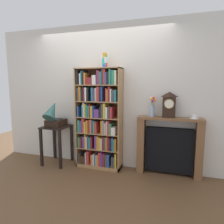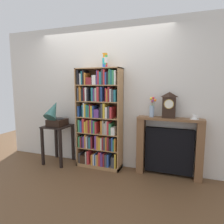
{
  "view_description": "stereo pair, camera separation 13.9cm",
  "coord_description": "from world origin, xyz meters",
  "px_view_note": "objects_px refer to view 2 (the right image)",
  "views": [
    {
      "loc": [
        1.3,
        -3.16,
        1.53
      ],
      "look_at": [
        0.25,
        0.12,
        1.05
      ],
      "focal_mm": 31.52,
      "sensor_mm": 36.0,
      "label": 1
    },
    {
      "loc": [
        1.43,
        -3.11,
        1.53
      ],
      "look_at": [
        0.25,
        0.12,
        1.05
      ],
      "focal_mm": 31.52,
      "sensor_mm": 36.0,
      "label": 2
    }
  ],
  "objects_px": {
    "bookshelf": "(99,121)",
    "flower_vase": "(152,108)",
    "side_table_left": "(58,136)",
    "cup_stack": "(105,61)",
    "gramophone": "(55,115)",
    "fireplace_mantel": "(169,147)",
    "teacup_with_saucer": "(195,117)",
    "mantel_clock": "(169,105)"
  },
  "relations": [
    {
      "from": "side_table_left",
      "to": "gramophone",
      "type": "relative_size",
      "value": 1.4
    },
    {
      "from": "side_table_left",
      "to": "gramophone",
      "type": "height_order",
      "value": "gramophone"
    },
    {
      "from": "gramophone",
      "to": "mantel_clock",
      "type": "bearing_deg",
      "value": 5.57
    },
    {
      "from": "bookshelf",
      "to": "cup_stack",
      "type": "relative_size",
      "value": 7.29
    },
    {
      "from": "mantel_clock",
      "to": "teacup_with_saucer",
      "type": "relative_size",
      "value": 3.05
    },
    {
      "from": "bookshelf",
      "to": "fireplace_mantel",
      "type": "distance_m",
      "value": 1.3
    },
    {
      "from": "side_table_left",
      "to": "fireplace_mantel",
      "type": "xyz_separation_m",
      "value": [
        2.08,
        0.15,
        -0.05
      ]
    },
    {
      "from": "gramophone",
      "to": "flower_vase",
      "type": "xyz_separation_m",
      "value": [
        1.79,
        0.2,
        0.18
      ]
    },
    {
      "from": "cup_stack",
      "to": "flower_vase",
      "type": "distance_m",
      "value": 1.15
    },
    {
      "from": "cup_stack",
      "to": "side_table_left",
      "type": "bearing_deg",
      "value": -173.98
    },
    {
      "from": "gramophone",
      "to": "mantel_clock",
      "type": "distance_m",
      "value": 2.08
    },
    {
      "from": "bookshelf",
      "to": "flower_vase",
      "type": "relative_size",
      "value": 5.36
    },
    {
      "from": "mantel_clock",
      "to": "flower_vase",
      "type": "relative_size",
      "value": 1.24
    },
    {
      "from": "side_table_left",
      "to": "mantel_clock",
      "type": "xyz_separation_m",
      "value": [
        2.06,
        0.13,
        0.67
      ]
    },
    {
      "from": "side_table_left",
      "to": "flower_vase",
      "type": "relative_size",
      "value": 2.19
    },
    {
      "from": "bookshelf",
      "to": "gramophone",
      "type": "distance_m",
      "value": 0.86
    },
    {
      "from": "cup_stack",
      "to": "gramophone",
      "type": "height_order",
      "value": "cup_stack"
    },
    {
      "from": "fireplace_mantel",
      "to": "mantel_clock",
      "type": "relative_size",
      "value": 2.51
    },
    {
      "from": "cup_stack",
      "to": "teacup_with_saucer",
      "type": "xyz_separation_m",
      "value": [
        1.49,
        0.03,
        -0.92
      ]
    },
    {
      "from": "fireplace_mantel",
      "to": "flower_vase",
      "type": "relative_size",
      "value": 3.12
    },
    {
      "from": "side_table_left",
      "to": "teacup_with_saucer",
      "type": "height_order",
      "value": "teacup_with_saucer"
    },
    {
      "from": "bookshelf",
      "to": "mantel_clock",
      "type": "xyz_separation_m",
      "value": [
        1.22,
        0.05,
        0.33
      ]
    },
    {
      "from": "fireplace_mantel",
      "to": "bookshelf",
      "type": "bearing_deg",
      "value": -176.8
    },
    {
      "from": "cup_stack",
      "to": "mantel_clock",
      "type": "relative_size",
      "value": 0.59
    },
    {
      "from": "cup_stack",
      "to": "mantel_clock",
      "type": "height_order",
      "value": "cup_stack"
    },
    {
      "from": "gramophone",
      "to": "side_table_left",
      "type": "bearing_deg",
      "value": 90.0
    },
    {
      "from": "teacup_with_saucer",
      "to": "bookshelf",
      "type": "bearing_deg",
      "value": -178.16
    },
    {
      "from": "flower_vase",
      "to": "teacup_with_saucer",
      "type": "height_order",
      "value": "flower_vase"
    },
    {
      "from": "fireplace_mantel",
      "to": "gramophone",
      "type": "bearing_deg",
      "value": -173.94
    },
    {
      "from": "bookshelf",
      "to": "side_table_left",
      "type": "distance_m",
      "value": 0.91
    },
    {
      "from": "side_table_left",
      "to": "gramophone",
      "type": "bearing_deg",
      "value": -90.0
    },
    {
      "from": "fireplace_mantel",
      "to": "flower_vase",
      "type": "distance_m",
      "value": 0.72
    },
    {
      "from": "bookshelf",
      "to": "teacup_with_saucer",
      "type": "relative_size",
      "value": 13.17
    },
    {
      "from": "fireplace_mantel",
      "to": "flower_vase",
      "type": "xyz_separation_m",
      "value": [
        -0.29,
        -0.02,
        0.65
      ]
    },
    {
      "from": "side_table_left",
      "to": "flower_vase",
      "type": "bearing_deg",
      "value": 4.25
    },
    {
      "from": "fireplace_mantel",
      "to": "side_table_left",
      "type": "bearing_deg",
      "value": -175.79
    },
    {
      "from": "cup_stack",
      "to": "mantel_clock",
      "type": "distance_m",
      "value": 1.32
    },
    {
      "from": "gramophone",
      "to": "mantel_clock",
      "type": "height_order",
      "value": "mantel_clock"
    },
    {
      "from": "cup_stack",
      "to": "flower_vase",
      "type": "bearing_deg",
      "value": 2.2
    },
    {
      "from": "bookshelf",
      "to": "cup_stack",
      "type": "distance_m",
      "value": 1.08
    },
    {
      "from": "mantel_clock",
      "to": "teacup_with_saucer",
      "type": "bearing_deg",
      "value": 0.37
    },
    {
      "from": "teacup_with_saucer",
      "to": "flower_vase",
      "type": "bearing_deg",
      "value": -179.76
    }
  ]
}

